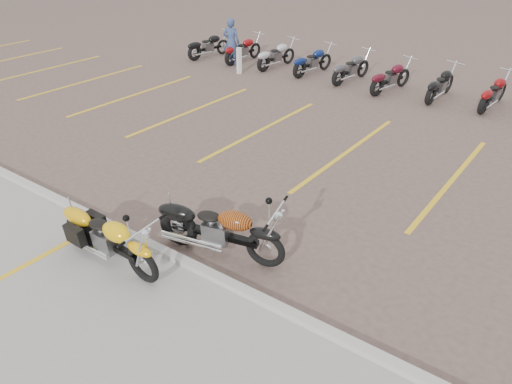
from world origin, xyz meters
TOP-DOWN VIEW (x-y plane):
  - ground at (0.00, 0.00)m, footprint 100.00×100.00m
  - concrete_apron at (0.00, -4.50)m, footprint 60.00×5.00m
  - curb at (0.00, -2.00)m, footprint 60.00×0.18m
  - parking_stripes at (0.00, 4.00)m, footprint 38.00×5.50m
  - yellow_cruiser at (-1.17, -2.69)m, footprint 2.37×0.35m
  - flame_cruiser at (0.19, -1.40)m, footprint 2.44×0.69m
  - person_a at (-7.87, 9.02)m, footprint 0.79×0.65m
  - bollard at (-6.84, 8.21)m, footprint 0.19×0.19m
  - bg_bike_row at (-2.04, 9.69)m, footprint 15.75×2.07m

SIDE VIEW (x-z plane):
  - ground at x=0.00m, z-range 0.00..0.00m
  - parking_stripes at x=0.00m, z-range 0.00..0.01m
  - concrete_apron at x=0.00m, z-range 0.00..0.01m
  - curb at x=0.00m, z-range 0.00..0.12m
  - yellow_cruiser at x=-1.17m, z-range 0.00..0.97m
  - bollard at x=-6.84m, z-range 0.00..1.00m
  - flame_cruiser at x=0.19m, z-range 0.00..1.01m
  - bg_bike_row at x=-2.04m, z-range 0.00..1.10m
  - person_a at x=-7.87m, z-range 0.00..1.87m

